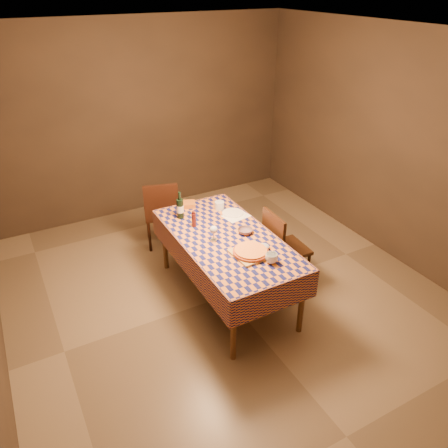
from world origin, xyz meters
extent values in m
plane|color=brown|center=(0.00, 0.00, 0.00)|extent=(5.00, 5.00, 0.00)
plane|color=white|center=(0.00, 0.00, 2.70)|extent=(5.00, 5.00, 0.00)
cube|color=#34271D|center=(0.00, 2.50, 1.35)|extent=(4.50, 0.10, 2.70)
cube|color=#34271D|center=(2.25, 0.00, 1.35)|extent=(0.10, 5.00, 2.70)
cylinder|color=brown|center=(-0.38, -0.83, 0.38)|extent=(0.06, 0.06, 0.75)
cylinder|color=brown|center=(0.38, -0.83, 0.38)|extent=(0.06, 0.06, 0.75)
cylinder|color=brown|center=(-0.38, 0.83, 0.38)|extent=(0.06, 0.06, 0.75)
cylinder|color=brown|center=(0.38, 0.83, 0.38)|extent=(0.06, 0.06, 0.75)
cube|color=brown|center=(0.00, 0.00, 0.74)|extent=(0.90, 1.80, 0.03)
cube|color=brown|center=(0.00, 0.00, 0.76)|extent=(0.92, 1.82, 0.02)
cube|color=brown|center=(0.00, -0.92, 0.62)|extent=(0.94, 0.01, 0.30)
cube|color=brown|center=(0.00, 0.92, 0.62)|extent=(0.94, 0.01, 0.30)
cube|color=brown|center=(-0.47, 0.00, 0.62)|extent=(0.01, 1.84, 0.30)
cube|color=brown|center=(0.47, 0.00, 0.62)|extent=(0.01, 1.84, 0.30)
cube|color=tan|center=(0.05, -0.39, 0.78)|extent=(0.35, 0.35, 0.02)
cylinder|color=#963B19|center=(0.05, -0.39, 0.80)|extent=(0.35, 0.35, 0.02)
cylinder|color=orange|center=(0.05, -0.39, 0.82)|extent=(0.32, 0.32, 0.02)
cylinder|color=#491311|center=(-0.20, 0.36, 0.85)|extent=(0.05, 0.05, 0.16)
sphere|color=#491311|center=(-0.20, 0.36, 0.94)|extent=(0.03, 0.03, 0.03)
imported|color=#684E57|center=(0.21, -0.03, 0.79)|extent=(0.21, 0.21, 0.05)
cylinder|color=silver|center=(-0.14, 0.01, 0.77)|extent=(0.08, 0.08, 0.01)
cylinder|color=silver|center=(-0.14, 0.01, 0.81)|extent=(0.01, 0.01, 0.08)
sphere|color=silver|center=(-0.14, 0.01, 0.89)|extent=(0.08, 0.08, 0.08)
ellipsoid|color=#3C0710|center=(-0.14, 0.01, 0.88)|extent=(0.05, 0.05, 0.03)
cylinder|color=black|center=(-0.25, 0.61, 0.88)|extent=(0.09, 0.09, 0.22)
cylinder|color=black|center=(-0.25, 0.61, 1.04)|extent=(0.03, 0.03, 0.09)
cylinder|color=beige|center=(-0.25, 0.61, 0.88)|extent=(0.09, 0.09, 0.08)
cylinder|color=silver|center=(0.23, 0.58, 0.82)|extent=(0.13, 0.13, 0.09)
cube|color=#AE5917|center=(-0.08, 0.83, 0.80)|extent=(0.25, 0.21, 0.05)
cylinder|color=white|center=(0.31, 0.41, 0.78)|extent=(0.29, 0.29, 0.01)
imported|color=silver|center=(0.15, -0.60, 0.82)|extent=(0.16, 0.16, 0.09)
cube|color=white|center=(0.31, 0.34, 0.77)|extent=(0.30, 0.25, 0.00)
ellipsoid|color=#A5B3D3|center=(0.19, -0.37, 0.80)|extent=(0.19, 0.16, 0.05)
cube|color=black|center=(-0.20, 1.39, 0.45)|extent=(0.52, 0.52, 0.04)
cube|color=black|center=(-0.25, 1.20, 0.70)|extent=(0.41, 0.15, 0.46)
cylinder|color=black|center=(0.02, 1.52, 0.21)|extent=(0.04, 0.04, 0.43)
cylinder|color=black|center=(-0.32, 1.62, 0.21)|extent=(0.04, 0.04, 0.43)
cylinder|color=black|center=(-0.08, 1.17, 0.21)|extent=(0.04, 0.04, 0.43)
cylinder|color=black|center=(-0.42, 1.27, 0.21)|extent=(0.04, 0.04, 0.43)
cube|color=black|center=(0.73, -0.09, 0.45)|extent=(0.44, 0.44, 0.04)
cube|color=black|center=(0.53, -0.08, 0.70)|extent=(0.05, 0.42, 0.46)
cylinder|color=black|center=(0.91, -0.27, 0.21)|extent=(0.04, 0.04, 0.43)
cylinder|color=black|center=(0.92, 0.09, 0.21)|extent=(0.04, 0.04, 0.43)
cylinder|color=black|center=(0.55, -0.26, 0.21)|extent=(0.04, 0.04, 0.43)
cylinder|color=black|center=(0.56, 0.10, 0.21)|extent=(0.04, 0.04, 0.43)
camera|label=1|loc=(-1.85, -3.37, 3.12)|focal=35.00mm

